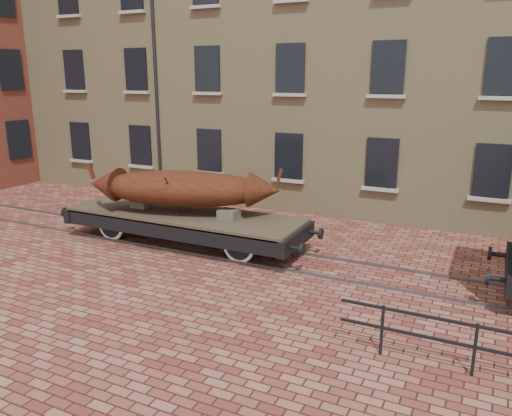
% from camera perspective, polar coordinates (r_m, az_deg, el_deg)
% --- Properties ---
extents(ground, '(90.00, 90.00, 0.00)m').
position_cam_1_polar(ground, '(14.17, 5.39, -6.33)').
color(ground, maroon).
extents(warehouse_cream, '(40.00, 10.19, 14.00)m').
position_cam_1_polar(warehouse_cream, '(22.54, 23.11, 18.53)').
color(warehouse_cream, tan).
rests_on(warehouse_cream, ground).
extents(rail_track, '(30.00, 1.52, 0.06)m').
position_cam_1_polar(rail_track, '(14.16, 5.39, -6.22)').
color(rail_track, '#59595E').
rests_on(rail_track, ground).
extents(flatcar_wagon, '(8.53, 2.31, 1.29)m').
position_cam_1_polar(flatcar_wagon, '(15.66, -8.27, -1.26)').
color(flatcar_wagon, brown).
rests_on(flatcar_wagon, ground).
extents(iron_boat, '(6.09, 3.09, 1.49)m').
position_cam_1_polar(iron_boat, '(15.42, -8.40, 2.26)').
color(iron_boat, '#5A1F0D').
rests_on(iron_boat, flatcar_wagon).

